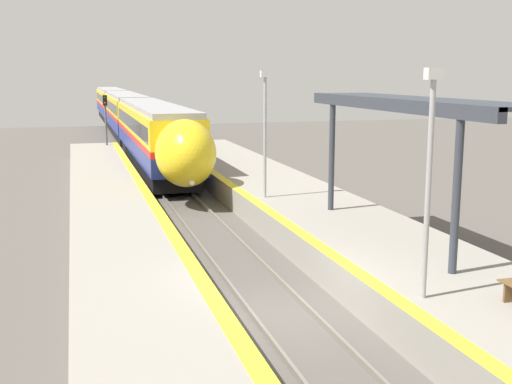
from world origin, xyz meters
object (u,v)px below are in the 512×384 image
object	(u,v)px
lamppost_near	(429,168)
lamppost_mid	(265,125)
railway_signal	(106,120)
train	(127,113)

from	to	relation	value
lamppost_near	lamppost_mid	xyz separation A→B (m)	(0.00, 11.92, 0.00)
railway_signal	lamppost_near	distance (m)	33.18
train	railway_signal	xyz separation A→B (m)	(-2.49, -13.87, 0.37)
lamppost_near	railway_signal	bearing A→B (deg)	98.62
railway_signal	train	bearing A→B (deg)	79.81
train	lamppost_near	size ratio (longest dim) A/B	13.48
train	lamppost_near	xyz separation A→B (m)	(2.48, -46.65, 1.52)
railway_signal	lamppost_mid	distance (m)	21.48
train	lamppost_mid	distance (m)	34.85
railway_signal	lamppost_near	xyz separation A→B (m)	(4.97, -32.78, 1.15)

